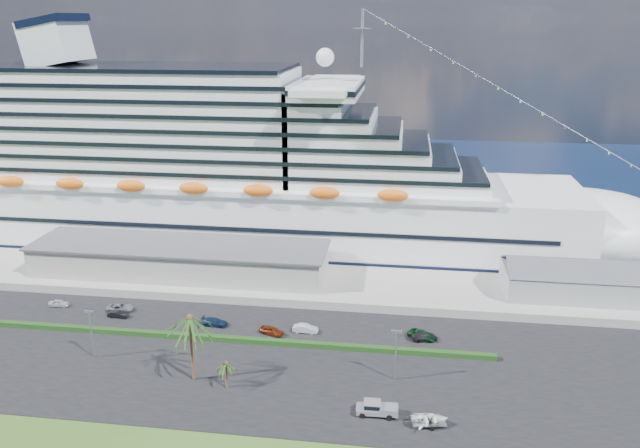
# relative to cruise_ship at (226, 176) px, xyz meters

# --- Properties ---
(ground) EXTENTS (420.00, 420.00, 0.00)m
(ground) POSITION_rel_cruise_ship_xyz_m (21.53, -64.00, -16.69)
(ground) COLOR #32521B
(ground) RESTS_ON ground
(asphalt_lot) EXTENTS (140.00, 38.00, 0.12)m
(asphalt_lot) POSITION_rel_cruise_ship_xyz_m (21.53, -53.00, -16.63)
(asphalt_lot) COLOR black
(asphalt_lot) RESTS_ON ground
(wharf) EXTENTS (240.00, 20.00, 1.80)m
(wharf) POSITION_rel_cruise_ship_xyz_m (21.53, -24.00, -15.79)
(wharf) COLOR gray
(wharf) RESTS_ON ground
(water) EXTENTS (420.00, 160.00, 0.02)m
(water) POSITION_rel_cruise_ship_xyz_m (21.53, 66.00, -16.68)
(water) COLOR black
(water) RESTS_ON ground
(cruise_ship) EXTENTS (191.00, 38.00, 54.00)m
(cruise_ship) POSITION_rel_cruise_ship_xyz_m (0.00, 0.00, 0.00)
(cruise_ship) COLOR silver
(cruise_ship) RESTS_ON ground
(terminal_building) EXTENTS (61.00, 15.00, 6.30)m
(terminal_building) POSITION_rel_cruise_ship_xyz_m (-3.47, -24.00, -11.68)
(terminal_building) COLOR gray
(terminal_building) RESTS_ON wharf
(port_shed) EXTENTS (24.00, 12.31, 7.37)m
(port_shed) POSITION_rel_cruise_ship_xyz_m (73.53, -24.00, -12.30)
(port_shed) COLOR gray
(port_shed) RESTS_ON wharf
(hedge) EXTENTS (88.00, 1.10, 0.90)m
(hedge) POSITION_rel_cruise_ship_xyz_m (13.53, -48.00, -16.12)
(hedge) COLOR black
(hedge) RESTS_ON asphalt_lot
(lamp_post_left) EXTENTS (1.60, 0.35, 8.27)m
(lamp_post_left) POSITION_rel_cruise_ship_xyz_m (-6.47, -56.00, -11.35)
(lamp_post_left) COLOR gray
(lamp_post_left) RESTS_ON asphalt_lot
(lamp_post_right) EXTENTS (1.60, 0.35, 8.27)m
(lamp_post_right) POSITION_rel_cruise_ship_xyz_m (41.53, -56.00, -11.35)
(lamp_post_right) COLOR gray
(lamp_post_right) RESTS_ON asphalt_lot
(palm_tall) EXTENTS (8.82, 8.82, 11.13)m
(palm_tall) POSITION_rel_cruise_ship_xyz_m (11.53, -60.00, -7.49)
(palm_tall) COLOR #47301E
(palm_tall) RESTS_ON ground
(palm_short) EXTENTS (3.53, 3.53, 4.56)m
(palm_short) POSITION_rel_cruise_ship_xyz_m (17.03, -61.50, -13.03)
(palm_short) COLOR #47301E
(palm_short) RESTS_ON ground
(parked_car_0) EXTENTS (3.92, 1.86, 1.30)m
(parked_car_0) POSITION_rel_cruise_ship_xyz_m (-22.05, -39.20, -15.93)
(parked_car_0) COLOR #BDBDBF
(parked_car_0) RESTS_ON asphalt_lot
(parked_car_1) EXTENTS (3.82, 1.43, 1.25)m
(parked_car_1) POSITION_rel_cruise_ship_xyz_m (-8.88, -42.05, -15.95)
(parked_car_1) COLOR black
(parked_car_1) RESTS_ON asphalt_lot
(parked_car_2) EXTENTS (5.13, 2.97, 1.34)m
(parked_car_2) POSITION_rel_cruise_ship_xyz_m (-9.70, -39.55, -15.90)
(parked_car_2) COLOR gray
(parked_car_2) RESTS_ON asphalt_lot
(parked_car_3) EXTENTS (4.88, 2.33, 1.37)m
(parked_car_3) POSITION_rel_cruise_ship_xyz_m (9.43, -42.71, -15.89)
(parked_car_3) COLOR #142546
(parked_car_3) RESTS_ON asphalt_lot
(parked_car_4) EXTENTS (4.69, 3.10, 1.48)m
(parked_car_4) POSITION_rel_cruise_ship_xyz_m (20.20, -44.58, -15.83)
(parked_car_4) COLOR #63230D
(parked_car_4) RESTS_ON asphalt_lot
(parked_car_5) EXTENTS (4.44, 1.72, 1.44)m
(parked_car_5) POSITION_rel_cruise_ship_xyz_m (25.80, -43.03, -15.85)
(parked_car_5) COLOR silver
(parked_car_5) RESTS_ON asphalt_lot
(parked_car_6) EXTENTS (5.42, 4.08, 1.37)m
(parked_car_6) POSITION_rel_cruise_ship_xyz_m (45.84, -42.41, -15.89)
(parked_car_6) COLOR black
(parked_car_6) RESTS_ON asphalt_lot
(parked_car_7) EXTENTS (4.79, 2.97, 1.30)m
(parked_car_7) POSITION_rel_cruise_ship_xyz_m (46.19, -43.07, -15.93)
(parked_car_7) COLOR black
(parked_car_7) RESTS_ON asphalt_lot
(pickup_truck) EXTENTS (5.77, 2.31, 2.02)m
(pickup_truck) POSITION_rel_cruise_ship_xyz_m (39.26, -65.23, -15.46)
(pickup_truck) COLOR black
(pickup_truck) RESTS_ON asphalt_lot
(boat_trailer) EXTENTS (5.93, 4.37, 1.64)m
(boat_trailer) POSITION_rel_cruise_ship_xyz_m (46.33, -66.79, -15.49)
(boat_trailer) COLOR gray
(boat_trailer) RESTS_ON asphalt_lot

